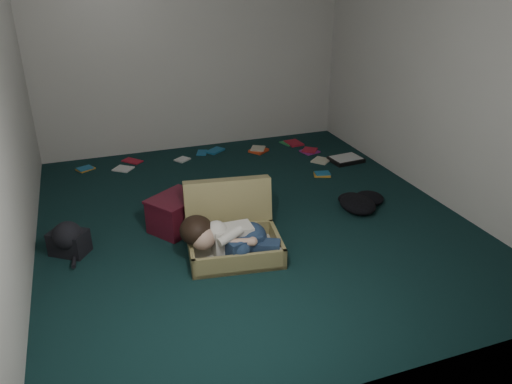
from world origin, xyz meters
TOP-DOWN VIEW (x-y plane):
  - floor at (0.00, 0.00)m, footprint 4.50×4.50m
  - wall_back at (0.00, 2.25)m, footprint 4.50×0.00m
  - wall_front at (0.00, -2.25)m, footprint 4.50×0.00m
  - wall_left at (-2.00, 0.00)m, footprint 0.00×4.50m
  - wall_right at (2.00, 0.00)m, footprint 0.00×4.50m
  - suitcase at (-0.34, -0.47)m, footprint 0.88×0.87m
  - person at (-0.42, -0.66)m, footprint 0.83×0.50m
  - maroon_bin at (-0.73, 0.03)m, footprint 0.61×0.58m
  - backpack at (-1.70, -0.08)m, footprint 0.49×0.47m
  - clothing_pile at (1.22, -0.11)m, footprint 0.55×0.51m
  - paper_tray at (1.65, 1.04)m, footprint 0.42×0.33m
  - book_scatter at (0.29, 1.68)m, footprint 3.07×1.47m

SIDE VIEW (x-z plane):
  - floor at x=0.00m, z-range 0.00..0.00m
  - book_scatter at x=0.29m, z-range 0.00..0.02m
  - paper_tray at x=1.65m, z-range 0.00..0.05m
  - clothing_pile at x=1.22m, z-range 0.00..0.14m
  - backpack at x=-1.70m, z-range 0.00..0.23m
  - maroon_bin at x=-0.73m, z-range 0.00..0.33m
  - suitcase at x=-0.34m, z-range -0.12..0.46m
  - person at x=-0.42m, z-range 0.04..0.40m
  - wall_back at x=0.00m, z-range -0.95..3.55m
  - wall_front at x=0.00m, z-range -0.95..3.55m
  - wall_left at x=-2.00m, z-range -0.95..3.55m
  - wall_right at x=2.00m, z-range -0.95..3.55m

